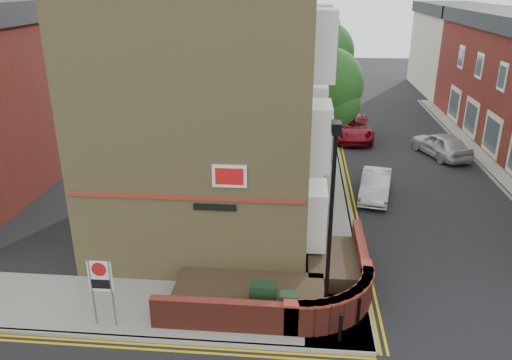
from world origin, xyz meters
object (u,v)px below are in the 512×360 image
object	(u,v)px
utility_cabinet_large	(263,300)
zone_sign	(101,281)
silver_car_near	(376,185)
lamppost	(330,228)

from	to	relation	value
utility_cabinet_large	zone_sign	size ratio (longest dim) A/B	0.55
silver_car_near	lamppost	bearing A→B (deg)	-94.37
lamppost	silver_car_near	world-z (taller)	lamppost
lamppost	zone_sign	bearing A→B (deg)	-173.93
utility_cabinet_large	silver_car_near	size ratio (longest dim) A/B	0.31
lamppost	utility_cabinet_large	world-z (taller)	lamppost
utility_cabinet_large	silver_car_near	distance (m)	11.06
utility_cabinet_large	lamppost	bearing A→B (deg)	-3.01
lamppost	utility_cabinet_large	distance (m)	3.24
utility_cabinet_large	zone_sign	xyz separation A→B (m)	(-4.70, -0.80, 0.92)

